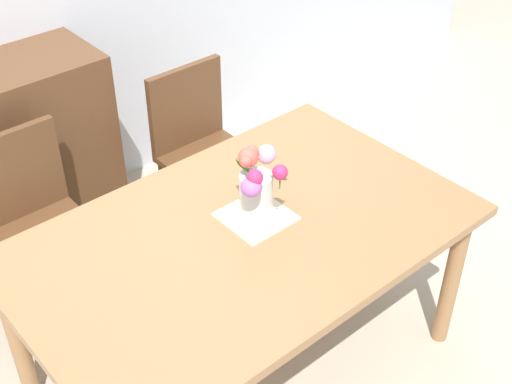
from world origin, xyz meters
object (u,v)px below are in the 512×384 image
at_px(dining_table, 243,248).
at_px(flower_vase, 256,185).
at_px(chair_left, 34,218).
at_px(chair_right, 201,144).

height_order(dining_table, flower_vase, flower_vase).
bearing_deg(chair_left, chair_right, -180.00).
bearing_deg(flower_vase, chair_left, 122.74).
distance_m(chair_left, chair_right, 0.90).
bearing_deg(chair_right, flower_vase, 66.86).
relative_size(dining_table, chair_right, 1.89).
xyz_separation_m(dining_table, chair_right, (0.45, 0.87, -0.15)).
bearing_deg(chair_right, dining_table, 62.64).
relative_size(dining_table, chair_left, 1.89).
xyz_separation_m(chair_left, flower_vase, (0.54, -0.84, 0.39)).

